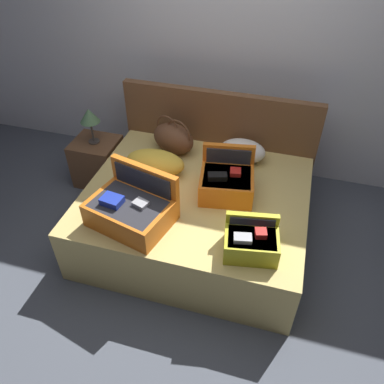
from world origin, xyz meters
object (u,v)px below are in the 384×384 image
(hard_case_medium, at_px, (227,181))
(table_lamp, at_px, (89,117))
(pillow_center_head, at_px, (155,162))
(duffel_bag, at_px, (173,138))
(bed, at_px, (196,215))
(hard_case_large, at_px, (131,209))
(hard_case_small, at_px, (251,242))
(pillow_near_headboard, at_px, (242,151))
(nightstand, at_px, (98,161))

(hard_case_medium, height_order, table_lamp, hard_case_medium)
(hard_case_medium, xyz_separation_m, pillow_center_head, (-0.65, 0.10, -0.02))
(pillow_center_head, relative_size, table_lamp, 1.43)
(table_lamp, bearing_deg, hard_case_medium, -17.09)
(table_lamp, bearing_deg, duffel_bag, 1.31)
(bed, relative_size, hard_case_medium, 3.78)
(hard_case_large, xyz_separation_m, hard_case_small, (0.90, -0.06, -0.03))
(hard_case_medium, height_order, pillow_near_headboard, hard_case_medium)
(pillow_near_headboard, bearing_deg, bed, -116.32)
(hard_case_large, bearing_deg, bed, 64.53)
(hard_case_small, xyz_separation_m, duffel_bag, (-0.89, 1.03, 0.04))
(nightstand, bearing_deg, pillow_center_head, -23.28)
(hard_case_medium, bearing_deg, bed, -172.93)
(duffel_bag, bearing_deg, hard_case_large, -90.43)
(pillow_near_headboard, xyz_separation_m, nightstand, (-1.46, -0.05, -0.37))
(pillow_near_headboard, distance_m, pillow_center_head, 0.79)
(hard_case_large, height_order, duffel_bag, hard_case_large)
(hard_case_medium, bearing_deg, table_lamp, 153.56)
(hard_case_medium, bearing_deg, pillow_center_head, 161.51)
(hard_case_large, distance_m, hard_case_small, 0.90)
(bed, xyz_separation_m, pillow_near_headboard, (0.28, 0.56, 0.36))
(pillow_center_head, distance_m, nightstand, 0.92)
(bed, xyz_separation_m, hard_case_large, (-0.37, -0.44, 0.38))
(pillow_near_headboard, xyz_separation_m, pillow_center_head, (-0.69, -0.38, 0.00))
(pillow_near_headboard, height_order, nightstand, pillow_near_headboard)
(duffel_bag, xyz_separation_m, nightstand, (-0.82, -0.02, -0.42))
(hard_case_large, relative_size, duffel_bag, 1.37)
(hard_case_large, distance_m, table_lamp, 1.26)
(hard_case_small, height_order, table_lamp, table_lamp)
(bed, height_order, hard_case_small, hard_case_small)
(hard_case_small, distance_m, nightstand, 2.02)
(duffel_bag, distance_m, pillow_center_head, 0.36)
(hard_case_medium, height_order, nightstand, hard_case_medium)
(bed, relative_size, nightstand, 3.79)
(duffel_bag, relative_size, pillow_near_headboard, 1.19)
(hard_case_medium, height_order, duffel_bag, hard_case_medium)
(hard_case_medium, distance_m, hard_case_small, 0.64)
(bed, distance_m, hard_case_small, 0.81)
(bed, height_order, nightstand, bed)
(hard_case_small, relative_size, pillow_near_headboard, 0.99)
(pillow_center_head, height_order, nightstand, pillow_center_head)
(bed, height_order, table_lamp, table_lamp)
(hard_case_small, distance_m, pillow_near_headboard, 1.09)
(bed, relative_size, pillow_near_headboard, 4.42)
(hard_case_medium, bearing_deg, nightstand, 153.56)
(hard_case_medium, relative_size, hard_case_small, 1.18)
(bed, relative_size, hard_case_large, 2.71)
(duffel_bag, bearing_deg, bed, -55.47)
(pillow_near_headboard, distance_m, nightstand, 1.51)
(bed, bearing_deg, pillow_near_headboard, 63.68)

